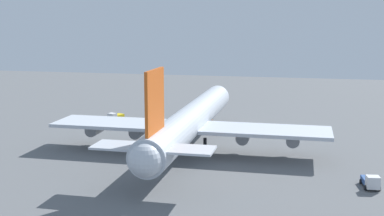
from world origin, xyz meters
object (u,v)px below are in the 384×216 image
Objects in this scene: cargo_airplane at (192,120)px; catering_truck at (115,116)px; maintenance_van at (371,182)px; safety_cone_nose at (212,119)px.

cargo_airplane is 37.10m from catering_truck.
catering_truck is at bearing 54.64° from maintenance_van.
safety_cone_nose is at bearing 2.69° from cargo_airplane.
catering_truck is at bearing 46.98° from cargo_airplane.
maintenance_van reaches higher than safety_cone_nose.
cargo_airplane reaches higher than catering_truck.
maintenance_van is at bearing -125.36° from catering_truck.
catering_truck reaches higher than safety_cone_nose.
cargo_airplane is at bearing -133.02° from catering_truck.
safety_cone_nose is (49.37, 35.31, -0.70)m from maintenance_van.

